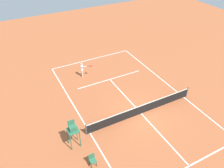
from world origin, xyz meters
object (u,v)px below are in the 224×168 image
at_px(tennis_ball, 86,82).
at_px(courtside_chair_near, 92,159).
at_px(umpire_chair, 73,130).
at_px(player_serving, 82,69).

bearing_deg(tennis_ball, courtside_chair_near, 70.34).
height_order(tennis_ball, umpire_chair, umpire_chair).
xyz_separation_m(player_serving, tennis_ball, (0.18, 1.24, -0.96)).
relative_size(tennis_ball, umpire_chair, 0.03).
relative_size(player_serving, tennis_ball, 24.58).
height_order(player_serving, umpire_chair, umpire_chair).
bearing_deg(tennis_ball, player_serving, -98.33).
xyz_separation_m(tennis_ball, courtside_chair_near, (3.38, 9.45, 0.50)).
bearing_deg(umpire_chair, tennis_ball, -118.29).
xyz_separation_m(player_serving, umpire_chair, (4.07, 8.46, 0.61)).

